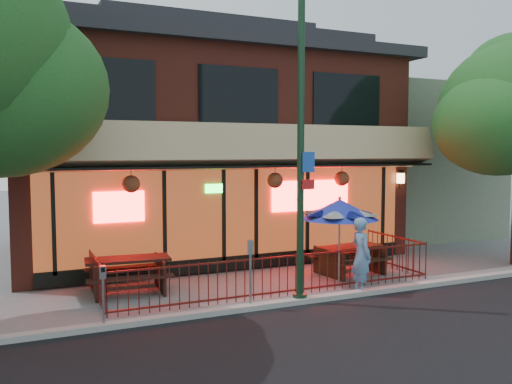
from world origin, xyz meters
TOP-DOWN VIEW (x-y plane):
  - ground at (0.00, 0.00)m, footprint 80.00×80.00m
  - curb at (0.00, -0.50)m, footprint 80.00×0.25m
  - restaurant_building at (0.00, 7.11)m, footprint 12.96×9.49m
  - neighbor_building at (9.00, 7.70)m, footprint 6.00×7.00m
  - patio_fence at (0.00, 0.50)m, footprint 8.44×2.62m
  - street_light at (0.00, -0.40)m, footprint 0.43×0.32m
  - picnic_table_left at (-3.40, 2.06)m, footprint 2.12×1.70m
  - picnic_table_right at (2.64, 1.51)m, footprint 2.01×1.62m
  - patio_umbrella at (1.76, 0.70)m, footprint 2.00×1.99m
  - pedestrian at (1.71, -0.35)m, footprint 0.49×0.71m
  - parking_meter_near at (-1.23, -0.40)m, footprint 0.17×0.16m
  - parking_meter_far at (-4.37, -0.48)m, footprint 0.12×0.10m

SIDE VIEW (x-z plane):
  - ground at x=0.00m, z-range 0.00..0.00m
  - curb at x=0.00m, z-range 0.00..0.12m
  - picnic_table_right at x=2.64m, z-range 0.13..0.92m
  - picnic_table_left at x=-3.40m, z-range 0.13..0.99m
  - patio_fence at x=0.00m, z-range 0.13..1.13m
  - parking_meter_far at x=-4.37m, z-range 0.22..1.47m
  - pedestrian at x=1.71m, z-range 0.00..1.86m
  - parking_meter_near at x=-1.23m, z-range 0.27..1.78m
  - patio_umbrella at x=1.76m, z-range 0.81..3.09m
  - neighbor_building at x=9.00m, z-range 0.00..6.00m
  - street_light at x=0.00m, z-range -0.35..6.65m
  - restaurant_building at x=0.00m, z-range 0.10..8.15m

